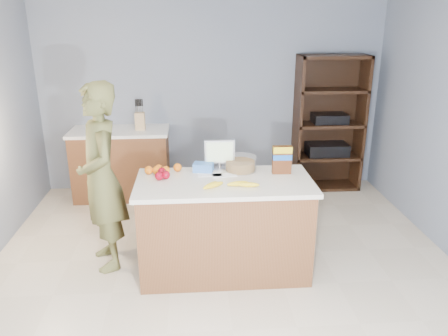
{
  "coord_description": "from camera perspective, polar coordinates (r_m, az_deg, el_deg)",
  "views": [
    {
      "loc": [
        -0.27,
        -3.27,
        2.28
      ],
      "look_at": [
        0.0,
        0.35,
        1.0
      ],
      "focal_mm": 35.0,
      "sensor_mm": 36.0,
      "label": 1
    }
  ],
  "objects": [
    {
      "name": "floor",
      "position": [
        4.0,
        0.38,
        -15.37
      ],
      "size": [
        4.5,
        5.0,
        0.02
      ],
      "primitive_type": "cube",
      "color": "beige",
      "rests_on": "ground"
    },
    {
      "name": "walls",
      "position": [
        3.34,
        0.45,
        8.59
      ],
      "size": [
        4.52,
        5.02,
        2.51
      ],
      "color": "slate",
      "rests_on": "ground"
    },
    {
      "name": "counter_peninsula",
      "position": [
        4.04,
        0.05,
        -8.09
      ],
      "size": [
        1.56,
        0.76,
        0.9
      ],
      "color": "brown",
      "rests_on": "ground"
    },
    {
      "name": "back_cabinet",
      "position": [
        5.84,
        -13.18,
        0.63
      ],
      "size": [
        1.24,
        0.62,
        0.9
      ],
      "color": "brown",
      "rests_on": "ground"
    },
    {
      "name": "shelving_unit",
      "position": [
        6.07,
        13.37,
        5.38
      ],
      "size": [
        0.9,
        0.4,
        1.8
      ],
      "color": "black",
      "rests_on": "ground"
    },
    {
      "name": "person",
      "position": [
        4.12,
        -15.72,
        -1.29
      ],
      "size": [
        0.62,
        0.75,
        1.75
      ],
      "primitive_type": "imported",
      "rotation": [
        0.0,
        0.0,
        -1.2
      ],
      "color": "brown",
      "rests_on": "ground"
    },
    {
      "name": "knife_block",
      "position": [
        5.64,
        -10.91,
        6.12
      ],
      "size": [
        0.12,
        0.1,
        0.31
      ],
      "color": "tan",
      "rests_on": "back_cabinet"
    },
    {
      "name": "envelopes",
      "position": [
        3.97,
        -0.92,
        -0.92
      ],
      "size": [
        0.36,
        0.15,
        0.0
      ],
      "color": "white",
      "rests_on": "counter_peninsula"
    },
    {
      "name": "bananas",
      "position": [
        3.69,
        0.47,
        -2.18
      ],
      "size": [
        0.5,
        0.17,
        0.04
      ],
      "color": "yellow",
      "rests_on": "counter_peninsula"
    },
    {
      "name": "apples",
      "position": [
        3.92,
        -8.06,
        -0.81
      ],
      "size": [
        0.13,
        0.19,
        0.08
      ],
      "color": "maroon",
      "rests_on": "counter_peninsula"
    },
    {
      "name": "oranges",
      "position": [
        4.04,
        -8.16,
        -0.18
      ],
      "size": [
        0.34,
        0.14,
        0.08
      ],
      "color": "orange",
      "rests_on": "counter_peninsula"
    },
    {
      "name": "blue_carton",
      "position": [
        4.06,
        -2.71,
        0.09
      ],
      "size": [
        0.2,
        0.15,
        0.08
      ],
      "primitive_type": "cube",
      "rotation": [
        0.0,
        0.0,
        -0.21
      ],
      "color": "blue",
      "rests_on": "counter_peninsula"
    },
    {
      "name": "salad_bowl",
      "position": [
        4.08,
        2.15,
        0.48
      ],
      "size": [
        0.3,
        0.3,
        0.13
      ],
      "color": "#267219",
      "rests_on": "counter_peninsula"
    },
    {
      "name": "tv",
      "position": [
        4.08,
        -0.58,
        1.99
      ],
      "size": [
        0.28,
        0.12,
        0.28
      ],
      "color": "silver",
      "rests_on": "counter_peninsula"
    },
    {
      "name": "cereal_box",
      "position": [
        4.0,
        7.59,
        1.34
      ],
      "size": [
        0.17,
        0.07,
        0.26
      ],
      "color": "#592B14",
      "rests_on": "counter_peninsula"
    }
  ]
}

